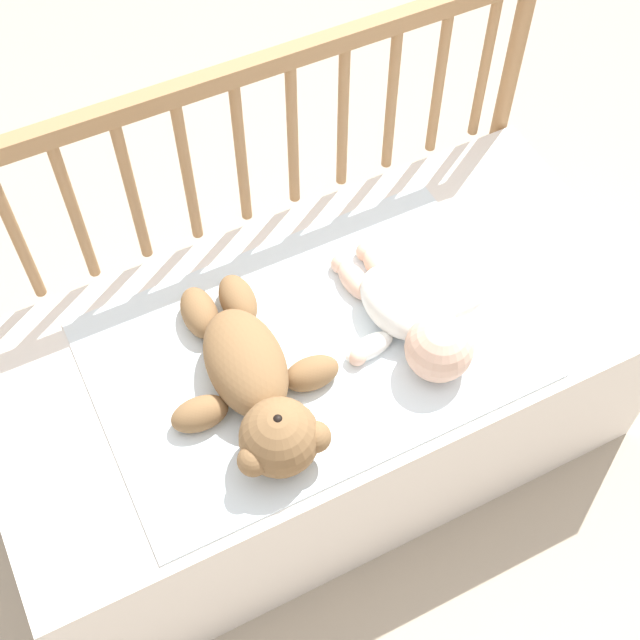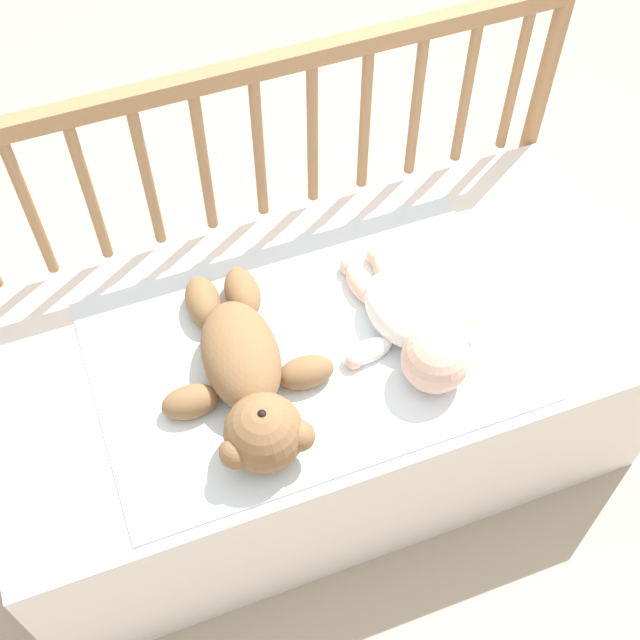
% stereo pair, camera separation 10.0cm
% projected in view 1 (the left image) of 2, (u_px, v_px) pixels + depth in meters
% --- Properties ---
extents(ground_plane, '(12.00, 12.00, 0.00)m').
position_uv_depth(ground_plane, '(318.00, 438.00, 2.05)').
color(ground_plane, tan).
extents(crib_mattress, '(1.28, 0.61, 0.44)m').
position_uv_depth(crib_mattress, '(318.00, 391.00, 1.87)').
color(crib_mattress, white).
rests_on(crib_mattress, ground_plane).
extents(crib_rail, '(1.28, 0.04, 0.83)m').
position_uv_depth(crib_rail, '(242.00, 165.00, 1.73)').
color(crib_rail, '#997047').
rests_on(crib_rail, ground_plane).
extents(blanket, '(0.80, 0.53, 0.01)m').
position_uv_depth(blanket, '(310.00, 349.00, 1.66)').
color(blanket, white).
rests_on(blanket, crib_mattress).
extents(teddy_bear, '(0.32, 0.45, 0.14)m').
position_uv_depth(teddy_bear, '(255.00, 384.00, 1.56)').
color(teddy_bear, olive).
rests_on(teddy_bear, crib_mattress).
extents(baby, '(0.29, 0.36, 0.13)m').
position_uv_depth(baby, '(411.00, 318.00, 1.65)').
color(baby, white).
rests_on(baby, crib_mattress).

